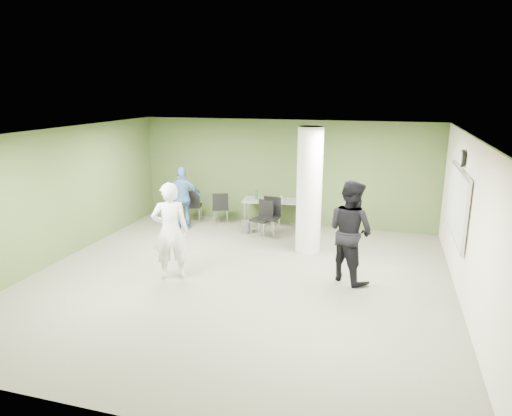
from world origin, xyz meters
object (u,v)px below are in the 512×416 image
(man_black, at_px, (350,231))
(chair_back_left, at_px, (193,203))
(woman_white, at_px, (170,231))
(man_blue, at_px, (183,198))
(folding_table, at_px, (273,202))

(man_black, bearing_deg, chair_back_left, 5.53)
(man_black, bearing_deg, woman_white, 51.63)
(man_blue, bearing_deg, man_black, 131.71)
(woman_white, distance_m, man_blue, 3.21)
(folding_table, relative_size, man_blue, 1.00)
(woman_white, bearing_deg, man_blue, -96.66)
(folding_table, relative_size, man_black, 0.84)
(chair_back_left, relative_size, man_blue, 0.56)
(chair_back_left, height_order, woman_white, woman_white)
(folding_table, xyz_separation_m, chair_back_left, (-2.22, -0.19, -0.16))
(folding_table, bearing_deg, woman_white, -113.33)
(chair_back_left, bearing_deg, woman_white, 92.26)
(chair_back_left, distance_m, man_blue, 0.68)
(man_black, xyz_separation_m, man_blue, (-4.46, 2.16, -0.16))
(folding_table, height_order, man_black, man_black)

